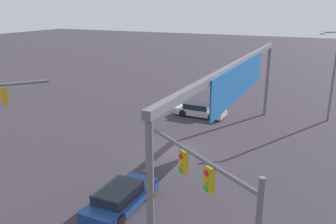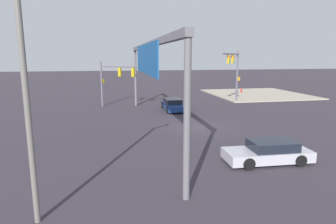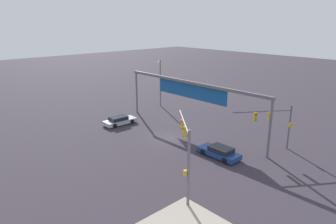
{
  "view_description": "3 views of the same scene",
  "coord_description": "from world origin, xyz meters",
  "views": [
    {
      "loc": [
        21.14,
        9.2,
        9.96
      ],
      "look_at": [
        -0.2,
        -0.87,
        2.73
      ],
      "focal_mm": 37.51,
      "sensor_mm": 36.0,
      "label": 1
    },
    {
      "loc": [
        -21.81,
        6.74,
        5.62
      ],
      "look_at": [
        -2.48,
        2.89,
        1.83
      ],
      "focal_mm": 30.64,
      "sensor_mm": 36.0,
      "label": 2
    },
    {
      "loc": [
        26.34,
        -24.26,
        14.06
      ],
      "look_at": [
        -2.65,
        2.5,
        2.29
      ],
      "focal_mm": 32.78,
      "sensor_mm": 36.0,
      "label": 3
    }
  ],
  "objects": [
    {
      "name": "traffic_signal_opposite_side",
      "position": [
        10.66,
        6.19,
        3.58
      ],
      "size": [
        4.24,
        5.73,
        5.19
      ],
      "rotation": [
        0.0,
        0.0,
        -2.17
      ],
      "color": "#5C5964",
      "rests_on": "ground"
    },
    {
      "name": "streetlamp_curved_arm",
      "position": [
        -11.9,
        9.24,
        4.57
      ],
      "size": [
        1.55,
        1.7,
        7.94
      ],
      "rotation": [
        0.0,
        0.0,
        -0.84
      ],
      "color": "slate",
      "rests_on": "ground"
    },
    {
      "name": "ground_plane",
      "position": [
        0.0,
        0.0,
        0.0
      ],
      "size": [
        200.24,
        200.24,
        0.0
      ],
      "primitive_type": "plane",
      "color": "#332C35"
    },
    {
      "name": "sedan_car_waiting_far",
      "position": [
        -8.39,
        -1.47,
        0.58
      ],
      "size": [
        2.04,
        4.66,
        1.21
      ],
      "rotation": [
        0.0,
        0.0,
        1.53
      ],
      "color": "#B0AEB9",
      "rests_on": "ground"
    },
    {
      "name": "sedan_car_approaching",
      "position": [
        7.88,
        0.27,
        0.58
      ],
      "size": [
        4.73,
        1.98,
        1.21
      ],
      "rotation": [
        0.0,
        0.0,
        3.14
      ],
      "color": "navy",
      "rests_on": "ground"
    },
    {
      "name": "traffic_signal_near_corner",
      "position": [
        10.63,
        -7.81,
        4.44
      ],
      "size": [
        5.2,
        4.51,
        6.41
      ],
      "rotation": [
        0.0,
        0.0,
        2.46
      ],
      "color": "slate",
      "rests_on": "ground"
    },
    {
      "name": "overhead_sign_gantry",
      "position": [
        -0.06,
        4.01,
        5.58
      ],
      "size": [
        23.31,
        0.43,
        6.67
      ],
      "color": "#615D62",
      "rests_on": "ground"
    }
  ]
}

